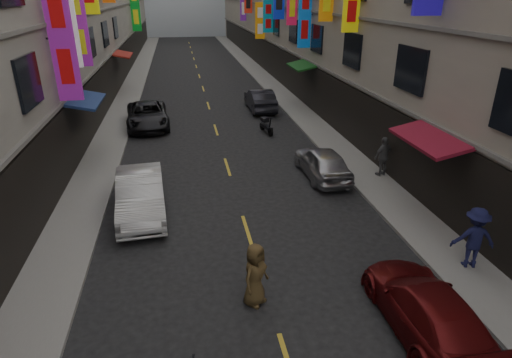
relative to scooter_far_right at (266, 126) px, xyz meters
name	(u,v)px	position (x,y,z in m)	size (l,w,h in m)	color
sidewalk_left	(130,91)	(-8.83, 13.14, -0.38)	(2.00, 90.00, 0.12)	slate
sidewalk_right	(272,85)	(3.17, 13.14, -0.38)	(2.00, 90.00, 0.12)	slate
street_awnings	(195,95)	(-4.09, -2.86, 2.56)	(13.99, 35.20, 0.41)	#144C2A
lane_markings	(206,96)	(-2.83, 10.14, -0.44)	(0.12, 80.20, 0.01)	gold
scooter_far_right	(266,126)	(0.00, 0.00, 0.00)	(0.63, 1.79, 1.14)	black
car_left_mid	(141,194)	(-6.46, -8.87, 0.33)	(1.64, 4.69, 1.55)	beige
car_left_far	(147,115)	(-6.83, 2.50, 0.28)	(2.40, 5.20, 1.44)	black
car_right_near	(426,309)	(0.65, -16.24, 0.20)	(1.80, 4.43, 1.28)	#601011
car_right_mid	(322,162)	(1.17, -6.77, 0.25)	(1.63, 4.05, 1.38)	#AEADB2
car_right_far	(260,100)	(0.62, 5.20, 0.29)	(1.56, 4.46, 1.47)	#222128
pedestrian_rnear	(474,238)	(3.29, -14.14, 0.62)	(1.22, 0.63, 1.88)	#15163A
pedestrian_rfar	(383,156)	(3.75, -7.30, 0.56)	(1.03, 0.59, 1.76)	#555557
pedestrian_crossing	(255,275)	(-3.20, -14.53, 0.44)	(0.86, 0.59, 1.77)	#49371D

